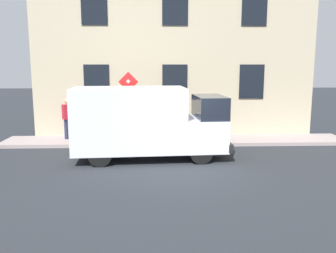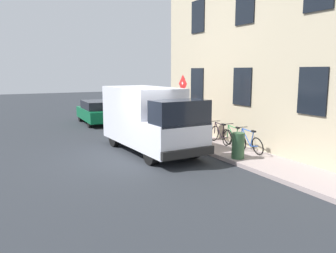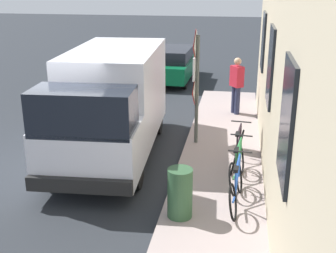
% 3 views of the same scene
% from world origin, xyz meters
% --- Properties ---
extents(ground_plane, '(80.00, 80.00, 0.00)m').
position_xyz_m(ground_plane, '(0.00, 0.00, 0.00)').
color(ground_plane, '#25292E').
extents(sidewalk_slab, '(1.86, 14.45, 0.14)m').
position_xyz_m(sidewalk_slab, '(3.62, 0.00, 0.07)').
color(sidewalk_slab, gray).
rests_on(sidewalk_slab, ground_plane).
extents(building_facade, '(0.75, 12.45, 7.90)m').
position_xyz_m(building_facade, '(4.89, 0.00, 3.95)').
color(building_facade, '#BBAC8E').
rests_on(building_facade, ground_plane).
extents(sign_post_stacked, '(0.16, 0.56, 2.73)m').
position_xyz_m(sign_post_stacked, '(2.89, 1.93, 1.86)').
color(sign_post_stacked, '#474C47').
rests_on(sign_post_stacked, sidewalk_slab).
extents(delivery_van, '(2.30, 5.44, 2.50)m').
position_xyz_m(delivery_van, '(0.98, 1.18, 1.33)').
color(delivery_van, silver).
rests_on(delivery_van, ground_plane).
extents(parked_hatchback, '(1.87, 4.05, 1.38)m').
position_xyz_m(parked_hatchback, '(1.13, 9.18, 0.73)').
color(parked_hatchback, '#0A5D33').
rests_on(parked_hatchback, ground_plane).
extents(bicycle_blue, '(0.46, 1.72, 0.89)m').
position_xyz_m(bicycle_blue, '(4.00, -1.15, 0.51)').
color(bicycle_blue, black).
rests_on(bicycle_blue, sidewalk_slab).
extents(bicycle_green, '(0.48, 1.72, 0.89)m').
position_xyz_m(bicycle_green, '(4.00, -0.25, 0.51)').
color(bicycle_green, black).
rests_on(bicycle_green, sidewalk_slab).
extents(bicycle_black, '(0.46, 1.72, 0.89)m').
position_xyz_m(bicycle_black, '(4.00, 0.66, 0.51)').
color(bicycle_black, black).
rests_on(bicycle_black, sidewalk_slab).
extents(pedestrian, '(0.44, 0.48, 1.72)m').
position_xyz_m(pedestrian, '(3.87, 4.59, 1.07)').
color(pedestrian, '#262B47').
rests_on(pedestrian, sidewalk_slab).
extents(litter_bin, '(0.44, 0.44, 0.90)m').
position_xyz_m(litter_bin, '(3.04, -1.72, 0.59)').
color(litter_bin, '#2D5133').
rests_on(litter_bin, sidewalk_slab).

